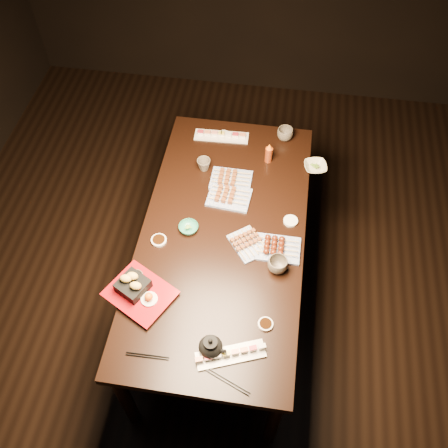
{
  "coord_description": "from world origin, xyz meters",
  "views": [
    {
      "loc": [
        0.3,
        -1.33,
        2.99
      ],
      "look_at": [
        0.05,
        0.29,
        0.77
      ],
      "focal_mm": 40.0,
      "sensor_mm": 36.0,
      "label": 1
    }
  ],
  "objects": [
    {
      "name": "teacup_far_right",
      "position": [
        0.33,
        1.04,
        0.79
      ],
      "size": [
        0.14,
        0.14,
        0.08
      ],
      "primitive_type": "imported",
      "rotation": [
        0.0,
        0.0,
        -0.46
      ],
      "color": "#534A3F",
      "rests_on": "dining_table"
    },
    {
      "name": "sauce_dish_nw",
      "position": [
        -0.06,
        1.0,
        0.76
      ],
      "size": [
        0.1,
        0.1,
        0.01
      ],
      "primitive_type": "cylinder",
      "rotation": [
        0.0,
        0.0,
        0.19
      ],
      "color": "white",
      "rests_on": "dining_table"
    },
    {
      "name": "ground",
      "position": [
        0.0,
        0.0,
        0.0
      ],
      "size": [
        5.0,
        5.0,
        0.0
      ],
      "primitive_type": "plane",
      "color": "black",
      "rests_on": "ground"
    },
    {
      "name": "edamame_bowl_green",
      "position": [
        -0.14,
        0.24,
        0.77
      ],
      "size": [
        0.14,
        0.14,
        0.03
      ],
      "primitive_type": "imported",
      "rotation": [
        0.0,
        0.0,
        -0.28
      ],
      "color": "#2A8162",
      "rests_on": "dining_table"
    },
    {
      "name": "sauce_dish_east",
      "position": [
        0.41,
        0.38,
        0.76
      ],
      "size": [
        0.08,
        0.08,
        0.01
      ],
      "primitive_type": "cylinder",
      "rotation": [
        0.0,
        0.0,
        -0.04
      ],
      "color": "white",
      "rests_on": "dining_table"
    },
    {
      "name": "tsukune_plate",
      "position": [
        0.36,
        0.18,
        0.78
      ],
      "size": [
        0.24,
        0.17,
        0.06
      ],
      "primitive_type": null,
      "rotation": [
        0.0,
        0.0,
        -0.0
      ],
      "color": "#828EB6",
      "rests_on": "dining_table"
    },
    {
      "name": "teacup_near_left",
      "position": [
        -0.34,
        -0.13,
        0.79
      ],
      "size": [
        0.08,
        0.08,
        0.07
      ],
      "primitive_type": "imported",
      "rotation": [
        0.0,
        0.0,
        0.01
      ],
      "color": "#534A3F",
      "rests_on": "dining_table"
    },
    {
      "name": "chopsticks_near",
      "position": [
        -0.19,
        -0.51,
        0.75
      ],
      "size": [
        0.21,
        0.02,
        0.01
      ],
      "primitive_type": null,
      "rotation": [
        0.0,
        0.0,
        0.02
      ],
      "color": "black",
      "rests_on": "dining_table"
    },
    {
      "name": "teapot",
      "position": [
        0.1,
        -0.43,
        0.81
      ],
      "size": [
        0.16,
        0.16,
        0.11
      ],
      "primitive_type": null,
      "rotation": [
        0.0,
        0.0,
        -0.27
      ],
      "color": "black",
      "rests_on": "dining_table"
    },
    {
      "name": "chopsticks_se",
      "position": [
        0.2,
        -0.57,
        0.75
      ],
      "size": [
        0.22,
        0.11,
        0.01
      ],
      "primitive_type": null,
      "rotation": [
        0.0,
        0.0,
        -0.39
      ],
      "color": "black",
      "rests_on": "dining_table"
    },
    {
      "name": "tempura_tray",
      "position": [
        -0.3,
        -0.2,
        0.81
      ],
      "size": [
        0.4,
        0.37,
        0.12
      ],
      "primitive_type": null,
      "rotation": [
        0.0,
        0.0,
        -0.49
      ],
      "color": "black",
      "rests_on": "dining_table"
    },
    {
      "name": "yakitori_plate_left",
      "position": [
        0.04,
        0.63,
        0.78
      ],
      "size": [
        0.24,
        0.18,
        0.06
      ],
      "primitive_type": null,
      "rotation": [
        0.0,
        0.0,
        -0.01
      ],
      "color": "#828EB6",
      "rests_on": "dining_table"
    },
    {
      "name": "yakitori_plate_center",
      "position": [
        0.05,
        0.5,
        0.78
      ],
      "size": [
        0.26,
        0.2,
        0.06
      ],
      "primitive_type": null,
      "rotation": [
        0.0,
        0.0,
        -0.08
      ],
      "color": "#828EB6",
      "rests_on": "dining_table"
    },
    {
      "name": "sauce_dish_west",
      "position": [
        -0.29,
        0.14,
        0.76
      ],
      "size": [
        0.09,
        0.09,
        0.01
      ],
      "primitive_type": "cylinder",
      "rotation": [
        0.0,
        0.0,
        0.06
      ],
      "color": "white",
      "rests_on": "dining_table"
    },
    {
      "name": "edamame_bowl_cream",
      "position": [
        0.53,
        0.81,
        0.77
      ],
      "size": [
        0.16,
        0.16,
        0.03
      ],
      "primitive_type": "imported",
      "rotation": [
        0.0,
        0.0,
        0.23
      ],
      "color": "beige",
      "rests_on": "dining_table"
    },
    {
      "name": "sauce_dish_se",
      "position": [
        0.34,
        -0.26,
        0.76
      ],
      "size": [
        0.08,
        0.08,
        0.01
      ],
      "primitive_type": "cylinder",
      "rotation": [
        0.0,
        0.0,
        0.08
      ],
      "color": "white",
      "rests_on": "dining_table"
    },
    {
      "name": "sushi_platter_near",
      "position": [
        0.19,
        -0.44,
        0.77
      ],
      "size": [
        0.34,
        0.2,
        0.04
      ],
      "primitive_type": null,
      "rotation": [
        0.0,
        0.0,
        0.37
      ],
      "color": "white",
      "rests_on": "dining_table"
    },
    {
      "name": "condiment_bottle",
      "position": [
        0.24,
        0.83,
        0.82
      ],
      "size": [
        0.06,
        0.06,
        0.14
      ],
      "primitive_type": "cylinder",
      "rotation": [
        0.0,
        0.0,
        -0.42
      ],
      "color": "maroon",
      "rests_on": "dining_table"
    },
    {
      "name": "teacup_mid_right",
      "position": [
        0.37,
        0.06,
        0.79
      ],
      "size": [
        0.14,
        0.14,
        0.08
      ],
      "primitive_type": "imported",
      "rotation": [
        0.0,
        0.0,
        -0.41
      ],
      "color": "#534A3F",
      "rests_on": "dining_table"
    },
    {
      "name": "teacup_far_left",
      "position": [
        -0.14,
        0.7,
        0.79
      ],
      "size": [
        0.1,
        0.1,
        0.08
      ],
      "primitive_type": "imported",
      "rotation": [
        0.0,
        0.0,
        -0.24
      ],
      "color": "#534A3F",
      "rests_on": "dining_table"
    },
    {
      "name": "sushi_platter_far",
      "position": [
        -0.07,
        0.99,
        0.77
      ],
      "size": [
        0.35,
        0.11,
        0.04
      ],
      "primitive_type": null,
      "rotation": [
        0.0,
        0.0,
        3.18
      ],
      "color": "white",
      "rests_on": "dining_table"
    },
    {
      "name": "yakitori_plate_right",
      "position": [
        0.19,
        0.19,
        0.78
      ],
      "size": [
        0.24,
        0.25,
        0.05
      ],
      "primitive_type": null,
      "rotation": [
        0.0,
        0.0,
        -0.92
      ],
      "color": "#828EB6",
      "rests_on": "dining_table"
    },
    {
      "name": "dining_table",
      "position": [
        0.05,
        0.24,
        0.38
      ],
      "size": [
        1.22,
        1.94,
        0.75
      ],
      "primitive_type": "cube",
      "rotation": [
        0.0,
        0.0,
        -0.19
      ],
      "color": "black",
      "rests_on": "ground"
    }
  ]
}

